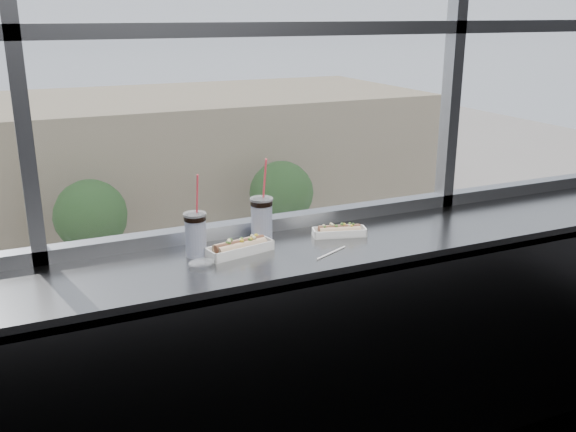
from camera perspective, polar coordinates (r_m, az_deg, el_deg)
name	(u,v)px	position (r m, az deg, el deg)	size (l,w,h in m)	color
wall_back_lower	(269,335)	(3.21, -1.70, -10.54)	(6.00, 6.00, 0.00)	black
counter	(293,255)	(2.77, 0.41, -3.50)	(6.00, 0.55, 0.06)	gray
counter_fascia	(318,390)	(2.80, 2.64, -15.22)	(6.00, 0.04, 1.04)	gray
hotdog_tray_left	(240,247)	(2.70, -4.30, -2.77)	(0.30, 0.15, 0.07)	white
hotdog_tray_right	(339,231)	(2.91, 4.58, -1.31)	(0.25, 0.14, 0.06)	white
soda_cup_left	(196,232)	(2.67, -8.22, -1.44)	(0.10, 0.10, 0.35)	white
soda_cup_right	(262,217)	(2.81, -2.35, -0.12)	(0.10, 0.10, 0.38)	white
loose_straw	(331,253)	(2.71, 3.87, -3.28)	(0.01, 0.01, 0.19)	white
wrapper	(201,263)	(2.60, -7.70, -4.12)	(0.10, 0.07, 0.03)	silver
plaza_ground	(29,209)	(47.95, -22.03, 0.57)	(120.00, 120.00, 0.00)	#A59A8F
street_asphalt	(66,376)	(26.13, -19.10, -13.31)	(80.00, 10.00, 0.06)	black
far_sidewalk	(48,295)	(33.30, -20.55, -6.56)	(80.00, 6.00, 0.04)	#A59A8F
far_building	(26,170)	(41.63, -22.24, 3.80)	(50.00, 14.00, 8.00)	tan
car_near_e	(453,319)	(27.13, 14.46, -8.89)	(6.71, 2.80, 2.24)	navy
car_far_c	(279,268)	(31.36, -0.80, -4.62)	(6.55, 2.73, 2.18)	white
car_far_b	(116,296)	(29.39, -15.07, -6.85)	(6.59, 2.74, 2.20)	#B20001
car_near_c	(54,412)	(22.08, -20.12, -16.01)	(6.86, 2.86, 2.29)	maroon
pedestrian_d	(216,245)	(34.48, -6.40, -2.55)	(1.03, 0.77, 2.31)	#66605B
pedestrian_c	(139,254)	(34.24, -13.12, -3.27)	(0.92, 0.69, 2.07)	#66605B
pedestrian_b	(46,272)	(32.92, -20.70, -4.64)	(1.02, 0.77, 2.30)	#66605B
tree_center	(91,216)	(32.20, -17.13, 0.02)	(3.51, 3.51, 5.48)	#47382B
tree_right	(281,193)	(34.72, -0.58, 2.05)	(3.49, 3.49, 5.45)	#47382B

